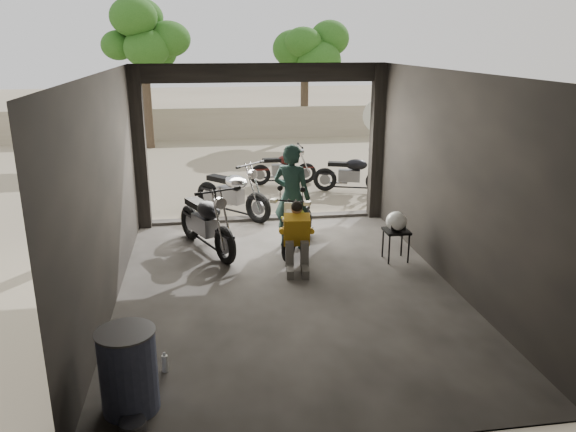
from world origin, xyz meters
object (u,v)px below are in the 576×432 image
object	(u,v)px
main_bike	(298,221)
left_bike	(206,217)
outside_bike_a	(232,189)
oil_drum	(129,372)
mechanic	(297,240)
outside_bike_c	(351,170)
stool	(396,234)
outside_bike_b	(283,165)
helmet	(396,221)
sign_post	(379,132)
rider	(292,197)

from	to	relation	value
main_bike	left_bike	xyz separation A→B (m)	(-1.62, 0.18, 0.10)
outside_bike_a	oil_drum	world-z (taller)	outside_bike_a
mechanic	outside_bike_c	bearing A→B (deg)	72.38
left_bike	oil_drum	bearing A→B (deg)	-124.46
left_bike	stool	size ratio (longest dim) A/B	3.30
outside_bike_a	outside_bike_b	size ratio (longest dim) A/B	1.20
mechanic	helmet	world-z (taller)	mechanic
left_bike	sign_post	world-z (taller)	sign_post
helmet	mechanic	bearing A→B (deg)	-170.54
left_bike	rider	xyz separation A→B (m)	(1.53, -0.03, 0.32)
outside_bike_c	rider	size ratio (longest dim) A/B	0.86
left_bike	mechanic	world-z (taller)	left_bike
left_bike	oil_drum	world-z (taller)	left_bike
mechanic	helmet	size ratio (longest dim) A/B	3.03
helmet	left_bike	bearing A→B (deg)	165.68
outside_bike_b	main_bike	bearing A→B (deg)	173.76
main_bike	left_bike	size ratio (longest dim) A/B	0.86
left_bike	helmet	xyz separation A→B (m)	(3.14, -1.02, 0.10)
helmet	sign_post	distance (m)	4.13
main_bike	outside_bike_c	bearing A→B (deg)	86.64
rider	sign_post	size ratio (longest dim) A/B	0.80
mechanic	sign_post	world-z (taller)	sign_post
rider	stool	xyz separation A→B (m)	(1.64, -0.95, -0.46)
outside_bike_a	helmet	size ratio (longest dim) A/B	5.02
main_bike	stool	size ratio (longest dim) A/B	2.84
outside_bike_c	mechanic	xyz separation A→B (m)	(-2.17, -4.80, -0.00)
stool	helmet	bearing A→B (deg)	-125.88
main_bike	outside_bike_a	bearing A→B (deg)	140.05
left_bike	outside_bike_c	size ratio (longest dim) A/B	1.13
outside_bike_a	outside_bike_b	distance (m)	3.05
mechanic	outside_bike_a	bearing A→B (deg)	111.85
main_bike	sign_post	distance (m)	4.07
outside_bike_c	oil_drum	distance (m)	9.23
mechanic	sign_post	distance (m)	4.98
outside_bike_b	stool	distance (m)	5.74
outside_bike_a	sign_post	bearing A→B (deg)	-27.95
outside_bike_a	mechanic	size ratio (longest dim) A/B	1.65
oil_drum	sign_post	size ratio (longest dim) A/B	0.37
rider	oil_drum	world-z (taller)	rider
main_bike	oil_drum	size ratio (longest dim) A/B	1.80
left_bike	stool	xyz separation A→B (m)	(3.17, -0.98, -0.14)
mechanic	helmet	bearing A→B (deg)	12.51
sign_post	outside_bike_c	bearing A→B (deg)	103.28
left_bike	rider	distance (m)	1.57
outside_bike_b	helmet	xyz separation A→B (m)	(1.09, -5.67, 0.21)
main_bike	left_bike	distance (m)	1.63
outside_bike_c	oil_drum	xyz separation A→B (m)	(-4.44, -8.10, -0.11)
outside_bike_a	helmet	bearing A→B (deg)	-92.49
mechanic	stool	bearing A→B (deg)	13.64
mechanic	helmet	distance (m)	1.73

